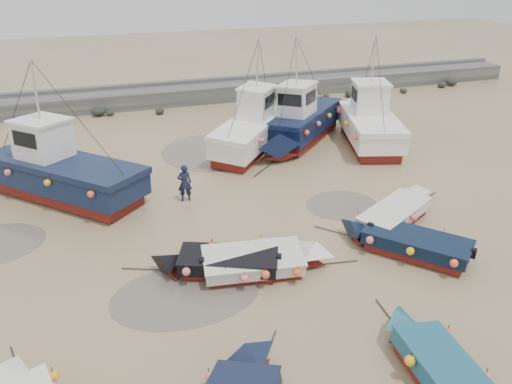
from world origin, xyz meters
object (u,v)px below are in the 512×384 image
at_px(dinghy_6, 407,240).
at_px(cabin_boat_0, 53,170).
at_px(cabin_boat_3, 369,121).
at_px(person, 186,200).
at_px(cabin_boat_1, 252,127).
at_px(dinghy_4, 218,260).
at_px(dinghy_3, 399,210).
at_px(dinghy_2, 436,362).
at_px(cabin_boat_2, 300,121).
at_px(dinghy_5, 263,259).

distance_m(dinghy_6, cabin_boat_0, 16.04).
xyz_separation_m(cabin_boat_3, person, (-11.97, -4.36, -1.36)).
bearing_deg(dinghy_6, cabin_boat_1, 58.79).
height_order(dinghy_4, cabin_boat_3, cabin_boat_3).
xyz_separation_m(dinghy_4, cabin_boat_1, (5.01, 11.59, 0.80)).
relative_size(dinghy_3, dinghy_4, 1.03).
height_order(dinghy_2, dinghy_3, same).
bearing_deg(cabin_boat_0, dinghy_4, -101.30).
bearing_deg(cabin_boat_0, cabin_boat_1, -29.27).
xyz_separation_m(dinghy_6, person, (-7.17, 7.06, -0.54)).
xyz_separation_m(dinghy_2, dinghy_4, (-4.34, 6.57, -0.01)).
relative_size(cabin_boat_0, cabin_boat_2, 1.11).
distance_m(dinghy_4, cabin_boat_0, 10.37).
relative_size(dinghy_6, person, 2.92).
height_order(dinghy_5, cabin_boat_0, cabin_boat_0).
bearing_deg(person, dinghy_3, 152.08).
height_order(dinghy_2, dinghy_6, same).
bearing_deg(dinghy_6, dinghy_3, 23.42).
bearing_deg(cabin_boat_1, dinghy_2, -52.66).
xyz_separation_m(dinghy_3, cabin_boat_3, (3.73, 9.20, 0.82)).
height_order(dinghy_3, dinghy_4, same).
height_order(dinghy_2, cabin_boat_3, cabin_boat_3).
bearing_deg(dinghy_2, person, 112.64).
height_order(dinghy_5, person, dinghy_5).
distance_m(dinghy_3, cabin_boat_2, 10.45).
distance_m(dinghy_2, person, 13.44).
bearing_deg(cabin_boat_0, cabin_boat_2, -32.10).
xyz_separation_m(dinghy_6, cabin_boat_3, (4.80, 11.42, 0.82)).
bearing_deg(dinghy_3, cabin_boat_0, -147.50).
xyz_separation_m(cabin_boat_0, person, (5.69, -2.50, -1.31)).
distance_m(dinghy_2, dinghy_6, 6.31).
height_order(cabin_boat_3, person, cabin_boat_3).
distance_m(dinghy_4, cabin_boat_1, 12.65).
bearing_deg(dinghy_5, dinghy_2, 32.31).
distance_m(dinghy_5, cabin_boat_3, 15.11).
height_order(dinghy_4, cabin_boat_0, cabin_boat_0).
distance_m(cabin_boat_0, cabin_boat_1, 11.11).
height_order(dinghy_5, cabin_boat_2, cabin_boat_2).
relative_size(dinghy_3, cabin_boat_2, 0.71).
height_order(dinghy_2, cabin_boat_0, cabin_boat_0).
bearing_deg(cabin_boat_2, cabin_boat_0, 58.57).
distance_m(dinghy_3, cabin_boat_0, 15.75).
distance_m(cabin_boat_0, cabin_boat_2, 14.09).
distance_m(cabin_boat_1, person, 7.54).
bearing_deg(dinghy_3, person, -150.15).
height_order(dinghy_5, cabin_boat_1, cabin_boat_1).
distance_m(dinghy_2, cabin_boat_3, 18.71).
distance_m(dinghy_2, cabin_boat_2, 18.67).
bearing_deg(cabin_boat_1, person, -93.16).
xyz_separation_m(dinghy_2, cabin_boat_2, (3.72, 18.28, 0.79)).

